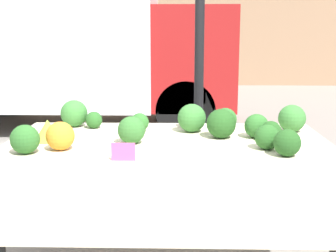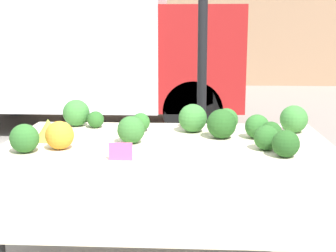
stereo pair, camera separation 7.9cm
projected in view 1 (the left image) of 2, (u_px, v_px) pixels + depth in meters
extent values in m
cylinder|color=black|center=(199.00, 44.00, 3.42)|extent=(0.07, 0.07, 2.64)
cube|color=silver|center=(41.00, 38.00, 6.86)|extent=(3.34, 2.14, 1.92)
cube|color=maroon|center=(193.00, 56.00, 6.87)|extent=(1.11, 1.97, 1.39)
cylinder|color=black|center=(185.00, 110.00, 6.14)|extent=(0.78, 0.22, 0.78)
cylinder|color=black|center=(184.00, 93.00, 7.86)|extent=(0.78, 0.22, 0.78)
cylinder|color=black|center=(5.00, 92.00, 7.93)|extent=(0.78, 0.22, 0.78)
cube|color=beige|center=(168.00, 142.00, 2.79)|extent=(1.88, 0.98, 0.03)
cube|color=beige|center=(166.00, 208.00, 2.36)|extent=(1.88, 0.01, 0.43)
cylinder|color=black|center=(335.00, 235.00, 2.43)|extent=(0.05, 0.05, 0.76)
cylinder|color=black|center=(45.00, 180.00, 3.31)|extent=(0.05, 0.05, 0.76)
cylinder|color=black|center=(295.00, 182.00, 3.27)|extent=(0.05, 0.05, 0.76)
sphere|color=orange|center=(60.00, 136.00, 2.52)|extent=(0.16, 0.16, 0.16)
cone|color=#93B238|center=(48.00, 130.00, 2.72)|extent=(0.16, 0.16, 0.13)
sphere|color=#23511E|center=(271.00, 132.00, 2.70)|extent=(0.12, 0.12, 0.12)
sphere|color=#387533|center=(192.00, 118.00, 2.97)|extent=(0.18, 0.18, 0.18)
sphere|color=#285B23|center=(94.00, 120.00, 3.09)|extent=(0.11, 0.11, 0.11)
sphere|color=#2D6628|center=(140.00, 122.00, 2.99)|extent=(0.12, 0.12, 0.12)
sphere|color=#23511E|center=(221.00, 124.00, 2.80)|extent=(0.18, 0.18, 0.18)
sphere|color=#2D6628|center=(257.00, 126.00, 2.80)|extent=(0.15, 0.15, 0.15)
sphere|color=#23511E|center=(187.00, 118.00, 3.14)|extent=(0.12, 0.12, 0.12)
sphere|color=#285B23|center=(267.00, 137.00, 2.53)|extent=(0.14, 0.14, 0.14)
sphere|color=#387533|center=(74.00, 113.00, 3.13)|extent=(0.18, 0.18, 0.18)
sphere|color=#2D6628|center=(25.00, 139.00, 2.44)|extent=(0.15, 0.15, 0.15)
sphere|color=#2D6628|center=(225.00, 119.00, 3.00)|extent=(0.15, 0.15, 0.15)
sphere|color=#387533|center=(292.00, 118.00, 2.97)|extent=(0.17, 0.17, 0.17)
sphere|color=#23511E|center=(287.00, 143.00, 2.39)|extent=(0.14, 0.14, 0.14)
sphere|color=#336B2D|center=(131.00, 130.00, 2.66)|extent=(0.16, 0.16, 0.16)
cube|color=#F45B9E|center=(123.00, 152.00, 2.31)|extent=(0.12, 0.01, 0.09)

